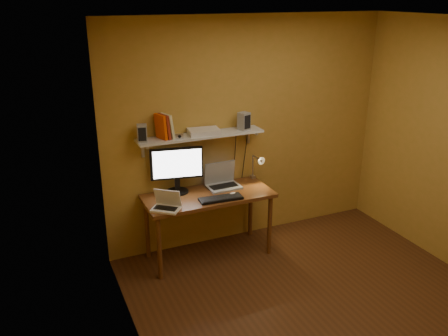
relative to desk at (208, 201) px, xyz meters
name	(u,v)px	position (x,y,z in m)	size (l,w,h in m)	color
room	(331,178)	(0.63, -1.28, 0.64)	(3.44, 3.24, 2.64)	#4E2A14
desk	(208,201)	(0.00, 0.00, 0.00)	(1.40, 0.60, 0.75)	brown
wall_shelf	(201,136)	(0.00, 0.19, 0.69)	(1.40, 0.25, 0.21)	silver
monitor	(177,168)	(-0.29, 0.19, 0.37)	(0.56, 0.28, 0.51)	black
laptop	(222,180)	(0.23, 0.15, 0.16)	(0.37, 0.27, 0.27)	gray
netbook	(167,204)	(-0.52, -0.17, 0.14)	(0.34, 0.32, 0.20)	white
keyboard	(221,199)	(0.07, -0.18, 0.10)	(0.46, 0.15, 0.02)	black
mouse	(233,194)	(0.23, -0.13, 0.10)	(0.09, 0.06, 0.03)	white
desk_lamp	(258,164)	(0.66, 0.13, 0.29)	(0.09, 0.23, 0.38)	silver
speaker_left	(142,133)	(-0.64, 0.19, 0.80)	(0.10, 0.10, 0.18)	gray
speaker_right	(244,121)	(0.50, 0.18, 0.81)	(0.11, 0.11, 0.19)	gray
books	(164,126)	(-0.40, 0.20, 0.84)	(0.18, 0.19, 0.26)	#E64804
shelf_camera	(179,136)	(-0.26, 0.14, 0.74)	(0.09, 0.04, 0.05)	silver
router	(204,132)	(0.03, 0.19, 0.74)	(0.33, 0.22, 0.06)	white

